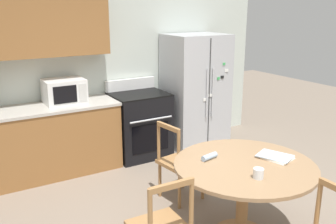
# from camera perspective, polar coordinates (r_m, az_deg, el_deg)

# --- Properties ---
(back_wall) EXTENTS (5.20, 0.44, 2.60)m
(back_wall) POSITION_cam_1_polar(r_m,az_deg,el_deg) (5.21, -12.94, 8.27)
(back_wall) COLOR silver
(back_wall) RESTS_ON ground_plane
(kitchen_counter) EXTENTS (2.20, 0.64, 0.90)m
(kitchen_counter) POSITION_cam_1_polar(r_m,az_deg,el_deg) (4.97, -20.08, -4.53)
(kitchen_counter) COLOR #936033
(kitchen_counter) RESTS_ON ground_plane
(refrigerator) EXTENTS (0.88, 0.73, 1.70)m
(refrigerator) POSITION_cam_1_polar(r_m,az_deg,el_deg) (5.70, 4.17, 3.19)
(refrigerator) COLOR #B2B5BA
(refrigerator) RESTS_ON ground_plane
(oven_range) EXTENTS (0.77, 0.68, 1.08)m
(oven_range) POSITION_cam_1_polar(r_m,az_deg,el_deg) (5.37, -4.33, -1.85)
(oven_range) COLOR black
(oven_range) RESTS_ON ground_plane
(microwave) EXTENTS (0.50, 0.40, 0.31)m
(microwave) POSITION_cam_1_polar(r_m,az_deg,el_deg) (4.95, -15.52, 3.09)
(microwave) COLOR white
(microwave) RESTS_ON kitchen_counter
(dining_table) EXTENTS (1.27, 1.27, 0.74)m
(dining_table) POSITION_cam_1_polar(r_m,az_deg,el_deg) (3.50, 11.49, -9.71)
(dining_table) COLOR #997551
(dining_table) RESTS_ON ground_plane
(dining_chair_far) EXTENTS (0.47, 0.47, 0.90)m
(dining_chair_far) POSITION_cam_1_polar(r_m,az_deg,el_deg) (4.17, 1.76, -7.70)
(dining_chair_far) COLOR #9E7042
(dining_chair_far) RESTS_ON ground_plane
(candle_glass) EXTENTS (0.09, 0.09, 0.08)m
(candle_glass) POSITION_cam_1_polar(r_m,az_deg,el_deg) (3.18, 13.60, -9.18)
(candle_glass) COLOR silver
(candle_glass) RESTS_ON dining_table
(folded_napkin) EXTENTS (0.18, 0.09, 0.05)m
(folded_napkin) POSITION_cam_1_polar(r_m,az_deg,el_deg) (3.47, 6.32, -6.77)
(folded_napkin) COLOR #A3BCDB
(folded_napkin) RESTS_ON dining_table
(mail_stack) EXTENTS (0.32, 0.36, 0.02)m
(mail_stack) POSITION_cam_1_polar(r_m,az_deg,el_deg) (3.63, 15.96, -6.55)
(mail_stack) COLOR white
(mail_stack) RESTS_ON dining_table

